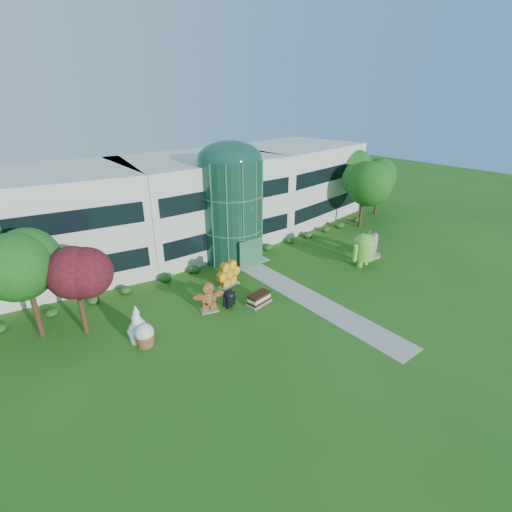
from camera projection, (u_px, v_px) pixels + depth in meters
ground at (320, 305)px, 29.19m from camera, size 140.00×140.00×0.00m
building at (200, 200)px, 40.31m from camera, size 46.00×15.00×9.30m
atrium at (231, 211)px, 35.88m from camera, size 6.00×6.00×9.80m
walkway at (302, 295)px, 30.62m from camera, size 2.40×20.00×0.04m
tree_red at (79, 295)px, 24.62m from camera, size 4.00×4.00×6.00m
trees_backdrop at (226, 215)px, 36.88m from camera, size 52.00×8.00×8.40m
android_green at (365, 247)px, 35.25m from camera, size 3.33×2.22×3.77m
android_black at (229, 297)px, 28.53m from camera, size 1.76×1.43×1.74m
donut at (372, 245)px, 37.57m from camera, size 2.64×2.12×2.47m
gingerbread at (209, 297)px, 27.96m from camera, size 2.80×1.71×2.42m
ice_cream_sandwich at (259, 299)px, 29.19m from camera, size 2.19×1.36×0.91m
honeycomb at (229, 275)px, 31.70m from camera, size 2.84×1.50×2.12m
froyo at (138, 324)px, 24.48m from camera, size 1.79×1.79×2.63m
cupcake at (145, 335)px, 24.19m from camera, size 1.76×1.76×1.61m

